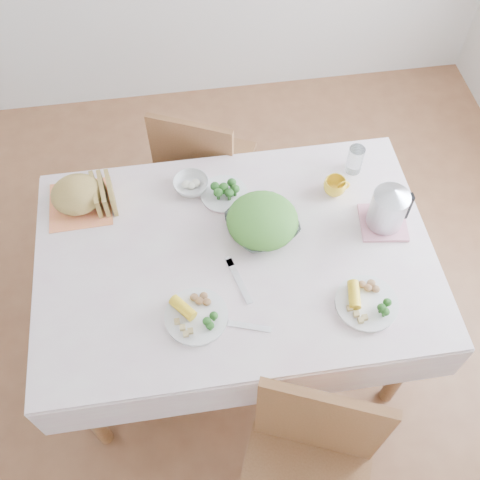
{
  "coord_description": "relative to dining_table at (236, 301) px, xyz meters",
  "views": [
    {
      "loc": [
        -0.15,
        -1.13,
        2.55
      ],
      "look_at": [
        0.02,
        0.02,
        0.82
      ],
      "focal_mm": 42.0,
      "sensor_mm": 36.0,
      "label": 1
    }
  ],
  "objects": [
    {
      "name": "knife",
      "position": [
        -0.01,
        -0.3,
        0.39
      ],
      "size": [
        0.19,
        0.08,
        0.0
      ],
      "primitive_type": "cube",
      "rotation": [
        0.0,
        0.0,
        1.25
      ],
      "color": "silver",
      "rests_on": "tablecloth"
    },
    {
      "name": "fork_left",
      "position": [
        -0.0,
        -0.12,
        0.39
      ],
      "size": [
        0.07,
        0.2,
        0.0
      ],
      "primitive_type": "cube",
      "rotation": [
        0.0,
        0.0,
        0.26
      ],
      "color": "silver",
      "rests_on": "tablecloth"
    },
    {
      "name": "napkin",
      "position": [
        -0.58,
        0.32,
        0.39
      ],
      "size": [
        0.25,
        0.25,
        0.0
      ],
      "primitive_type": "cube",
      "rotation": [
        0.0,
        0.0,
        0.03
      ],
      "color": "#FF8B51",
      "rests_on": "tablecloth"
    },
    {
      "name": "bread_loaf",
      "position": [
        -0.58,
        0.32,
        0.45
      ],
      "size": [
        0.26,
        0.26,
        0.12
      ],
      "primitive_type": "ellipsoid",
      "rotation": [
        0.0,
        0.0,
        -0.42
      ],
      "color": "olive",
      "rests_on": "napkin"
    },
    {
      "name": "yellow_mug",
      "position": [
        0.44,
        0.23,
        0.42
      ],
      "size": [
        0.09,
        0.09,
        0.07
      ],
      "primitive_type": "imported",
      "rotation": [
        0.0,
        0.0,
        -0.01
      ],
      "color": "yellow",
      "rests_on": "tablecloth"
    },
    {
      "name": "tablecloth",
      "position": [
        0.0,
        0.0,
        0.38
      ],
      "size": [
        1.5,
        1.0,
        0.01
      ],
      "primitive_type": "cube",
      "color": "silver",
      "rests_on": "dining_table"
    },
    {
      "name": "pink_tray",
      "position": [
        0.59,
        0.05,
        0.4
      ],
      "size": [
        0.2,
        0.2,
        0.01
      ],
      "primitive_type": "cube",
      "rotation": [
        0.0,
        0.0,
        -0.13
      ],
      "color": "#D18090",
      "rests_on": "tablecloth"
    },
    {
      "name": "broccoli_plate",
      "position": [
        -0.01,
        0.28,
        0.4
      ],
      "size": [
        0.19,
        0.19,
        0.02
      ],
      "primitive_type": "cylinder",
      "rotation": [
        0.0,
        0.0,
        -0.01
      ],
      "color": "beige",
      "rests_on": "tablecloth"
    },
    {
      "name": "glass_tumbler",
      "position": [
        0.54,
        0.34,
        0.45
      ],
      "size": [
        0.08,
        0.08,
        0.12
      ],
      "primitive_type": "cylinder",
      "rotation": [
        0.0,
        0.0,
        -0.19
      ],
      "color": "white",
      "rests_on": "tablecloth"
    },
    {
      "name": "dinner_plate_left",
      "position": [
        -0.17,
        -0.24,
        0.4
      ],
      "size": [
        0.28,
        0.28,
        0.02
      ],
      "primitive_type": "cylinder",
      "rotation": [
        0.0,
        0.0,
        0.33
      ],
      "color": "white",
      "rests_on": "tablecloth"
    },
    {
      "name": "dining_table",
      "position": [
        0.0,
        0.0,
        0.0
      ],
      "size": [
        1.4,
        0.9,
        0.75
      ],
      "primitive_type": "cube",
      "color": "brown",
      "rests_on": "floor"
    },
    {
      "name": "chair_far",
      "position": [
        -0.04,
        0.75,
        0.09
      ],
      "size": [
        0.53,
        0.53,
        0.89
      ],
      "primitive_type": "cube",
      "rotation": [
        0.0,
        0.0,
        2.72
      ],
      "color": "brown",
      "rests_on": "floor"
    },
    {
      "name": "dinner_plate_right",
      "position": [
        0.43,
        -0.28,
        0.4
      ],
      "size": [
        0.31,
        0.31,
        0.02
      ],
      "primitive_type": "cylinder",
      "rotation": [
        0.0,
        0.0,
        -0.52
      ],
      "color": "white",
      "rests_on": "tablecloth"
    },
    {
      "name": "floor",
      "position": [
        0.0,
        0.0,
        -0.38
      ],
      "size": [
        3.6,
        3.6,
        0.0
      ],
      "primitive_type": "plane",
      "color": "brown",
      "rests_on": "ground"
    },
    {
      "name": "fruit_bowl",
      "position": [
        -0.13,
        0.34,
        0.41
      ],
      "size": [
        0.17,
        0.17,
        0.05
      ],
      "primitive_type": "imported",
      "rotation": [
        0.0,
        0.0,
        0.16
      ],
      "color": "white",
      "rests_on": "tablecloth"
    },
    {
      "name": "electric_kettle",
      "position": [
        0.59,
        0.05,
        0.51
      ],
      "size": [
        0.16,
        0.16,
        0.19
      ],
      "primitive_type": "cylinder",
      "rotation": [
        0.0,
        0.0,
        0.22
      ],
      "color": "#B2B5BA",
      "rests_on": "pink_tray"
    },
    {
      "name": "salad_bowl",
      "position": [
        0.12,
        0.09,
        0.42
      ],
      "size": [
        0.33,
        0.33,
        0.06
      ],
      "primitive_type": "imported",
      "rotation": [
        0.0,
        0.0,
        0.36
      ],
      "color": "white",
      "rests_on": "tablecloth"
    }
  ]
}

